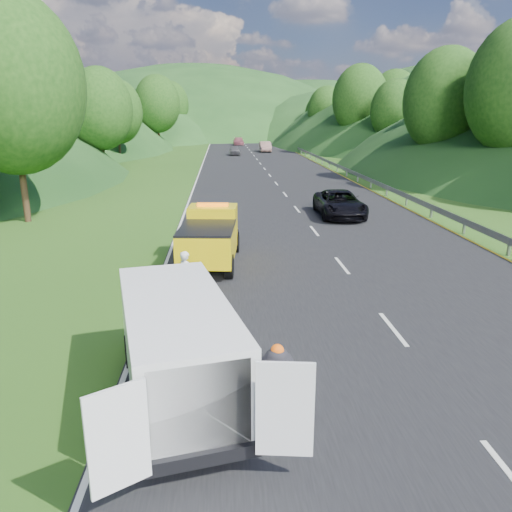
{
  "coord_description": "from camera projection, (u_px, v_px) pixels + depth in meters",
  "views": [
    {
      "loc": [
        -1.62,
        -14.34,
        5.7
      ],
      "look_at": [
        -0.57,
        1.08,
        1.3
      ],
      "focal_mm": 35.0,
      "sensor_mm": 36.0,
      "label": 1
    }
  ],
  "objects": [
    {
      "name": "dist_car_a",
      "position": [
        235.0,
        155.0,
        72.14
      ],
      "size": [
        1.53,
        3.81,
        1.3
      ],
      "primitive_type": "imported",
      "color": "#454449",
      "rests_on": "ground"
    },
    {
      "name": "tow_truck",
      "position": [
        211.0,
        236.0,
        19.48
      ],
      "size": [
        2.41,
        5.4,
        2.26
      ],
      "rotation": [
        0.0,
        0.0,
        -0.09
      ],
      "color": "black",
      "rests_on": "ground"
    },
    {
      "name": "spare_tire",
      "position": [
        248.0,
        429.0,
        9.38
      ],
      "size": [
        0.67,
        0.67,
        0.2
      ],
      "primitive_type": "cylinder",
      "color": "black",
      "rests_on": "ground"
    },
    {
      "name": "dist_car_d",
      "position": [
        248.0,
        140.0,
        115.76
      ],
      "size": [
        1.53,
        3.81,
        1.3
      ],
      "primitive_type": "imported",
      "color": "#644F51",
      "rests_on": "ground"
    },
    {
      "name": "worker",
      "position": [
        276.0,
        429.0,
        9.38
      ],
      "size": [
        1.21,
        1.07,
        1.63
      ],
      "primitive_type": "imported",
      "rotation": [
        0.0,
        0.0,
        0.56
      ],
      "color": "black",
      "rests_on": "ground"
    },
    {
      "name": "tree_line_left",
      "position": [
        101.0,
        155.0,
        71.77
      ],
      "size": [
        14.0,
        140.0,
        14.0
      ],
      "primitive_type": null,
      "color": "#335F1B",
      "rests_on": "ground"
    },
    {
      "name": "dist_car_c",
      "position": [
        239.0,
        145.0,
        95.92
      ],
      "size": [
        1.98,
        4.87,
        1.41
      ],
      "primitive_type": "imported",
      "color": "#984C57",
      "rests_on": "ground"
    },
    {
      "name": "tree_line_right",
      "position": [
        386.0,
        154.0,
        74.51
      ],
      "size": [
        14.0,
        140.0,
        14.0
      ],
      "primitive_type": null,
      "color": "#335F1B",
      "rests_on": "ground"
    },
    {
      "name": "road_surface",
      "position": [
        265.0,
        169.0,
        54.01
      ],
      "size": [
        14.0,
        200.0,
        0.02
      ],
      "primitive_type": "cube",
      "color": "black",
      "rests_on": "ground"
    },
    {
      "name": "suitcase",
      "position": [
        138.0,
        299.0,
        15.27
      ],
      "size": [
        0.33,
        0.19,
        0.51
      ],
      "primitive_type": "cube",
      "rotation": [
        0.0,
        0.0,
        0.05
      ],
      "color": "brown",
      "rests_on": "ground"
    },
    {
      "name": "white_van",
      "position": [
        176.0,
        341.0,
        10.18
      ],
      "size": [
        3.94,
        6.57,
        2.18
      ],
      "rotation": [
        0.0,
        0.0,
        0.23
      ],
      "color": "black",
      "rests_on": "ground"
    },
    {
      "name": "passing_suv",
      "position": [
        339.0,
        216.0,
        28.89
      ],
      "size": [
        2.59,
        5.36,
        1.47
      ],
      "primitive_type": "imported",
      "rotation": [
        0.0,
        0.0,
        -0.03
      ],
      "color": "black",
      "rests_on": "ground"
    },
    {
      "name": "dist_car_b",
      "position": [
        265.0,
        152.0,
        78.45
      ],
      "size": [
        1.67,
        4.78,
        1.58
      ],
      "primitive_type": "imported",
      "color": "#825E56",
      "rests_on": "ground"
    },
    {
      "name": "child",
      "position": [
        187.0,
        308.0,
        15.24
      ],
      "size": [
        0.58,
        0.57,
        0.94
      ],
      "primitive_type": "imported",
      "rotation": [
        0.0,
        0.0,
        -0.73
      ],
      "color": "tan",
      "rests_on": "ground"
    },
    {
      "name": "ground",
      "position": [
        277.0,
        306.0,
        15.43
      ],
      "size": [
        320.0,
        320.0,
        0.0
      ],
      "primitive_type": "plane",
      "color": "#38661E",
      "rests_on": "ground"
    },
    {
      "name": "hills_backdrop",
      "position": [
        249.0,
        135.0,
        145.11
      ],
      "size": [
        201.0,
        288.6,
        44.0
      ],
      "primitive_type": null,
      "color": "#2D5B23",
      "rests_on": "ground"
    },
    {
      "name": "guardrail",
      "position": [
        311.0,
        159.0,
        66.48
      ],
      "size": [
        0.06,
        140.0,
        1.52
      ],
      "primitive_type": "cube",
      "color": "gray",
      "rests_on": "ground"
    },
    {
      "name": "woman",
      "position": [
        187.0,
        301.0,
        15.84
      ],
      "size": [
        0.67,
        0.73,
        1.61
      ],
      "primitive_type": "imported",
      "rotation": [
        0.0,
        0.0,
        2.13
      ],
      "color": "silver",
      "rests_on": "ground"
    }
  ]
}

